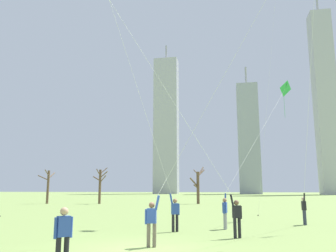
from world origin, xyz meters
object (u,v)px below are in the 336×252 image
(kite_flyer_foreground_left_yellow, at_px, (217,183))
(kite_flyer_foreground_right_teal, at_px, (307,149))
(kite_flyer_midfield_right_purple, at_px, (155,148))
(bystander_far_off_by_trees, at_px, (63,235))
(kite_flyer_midfield_left_red, at_px, (203,125))
(bare_tree_leftmost, at_px, (48,185))
(kite_flyer_midfield_center_green, at_px, (241,180))
(bare_tree_left_of_center, at_px, (100,184))
(bare_tree_rightmost, at_px, (198,185))

(kite_flyer_foreground_left_yellow, bearing_deg, kite_flyer_foreground_right_teal, 47.44)
(kite_flyer_midfield_right_purple, bearing_deg, bystander_far_off_by_trees, -95.04)
(kite_flyer_midfield_left_red, distance_m, bare_tree_leftmost, 41.44)
(kite_flyer_foreground_left_yellow, distance_m, bystander_far_off_by_trees, 7.80)
(kite_flyer_foreground_right_teal, bearing_deg, kite_flyer_midfield_left_red, -125.57)
(kite_flyer_midfield_center_green, bearing_deg, kite_flyer_foreground_left_yellow, -102.79)
(kite_flyer_midfield_left_red, bearing_deg, bystander_far_off_by_trees, -127.48)
(kite_flyer_midfield_left_red, bearing_deg, bare_tree_left_of_center, 117.20)
(bare_tree_rightmost, bearing_deg, bystander_far_off_by_trees, -89.70)
(bystander_far_off_by_trees, xyz_separation_m, bare_tree_left_of_center, (-14.03, 38.49, 1.84))
(kite_flyer_midfield_right_purple, bearing_deg, bare_tree_left_of_center, 115.82)
(kite_flyer_foreground_right_teal, distance_m, kite_flyer_midfield_left_red, 9.31)
(bare_tree_left_of_center, bearing_deg, kite_flyer_foreground_right_teal, -49.11)
(kite_flyer_midfield_center_green, relative_size, bare_tree_leftmost, 2.16)
(kite_flyer_midfield_center_green, xyz_separation_m, kite_flyer_midfield_left_red, (-1.56, -7.16, 1.98))
(bare_tree_rightmost, xyz_separation_m, bare_tree_leftmost, (-21.35, -3.22, -0.01))
(kite_flyer_foreground_right_teal, height_order, kite_flyer_midfield_left_red, kite_flyer_midfield_left_red)
(kite_flyer_midfield_right_purple, distance_m, bare_tree_rightmost, 32.71)
(bare_tree_left_of_center, relative_size, bare_tree_leftmost, 1.08)
(kite_flyer_foreground_left_yellow, height_order, bare_tree_rightmost, kite_flyer_foreground_left_yellow)
(kite_flyer_foreground_left_yellow, xyz_separation_m, bare_tree_leftmost, (-25.42, 30.85, 0.29))
(kite_flyer_foreground_right_teal, bearing_deg, bare_tree_rightmost, 107.58)
(kite_flyer_midfield_center_green, relative_size, bare_tree_rightmost, 1.96)
(kite_flyer_foreground_right_teal, distance_m, kite_flyer_foreground_left_yellow, 7.66)
(kite_flyer_midfield_center_green, bearing_deg, bare_tree_rightmost, 100.18)
(kite_flyer_midfield_center_green, height_order, bare_tree_left_of_center, kite_flyer_midfield_center_green)
(kite_flyer_midfield_left_red, distance_m, kite_flyer_foreground_left_yellow, 3.13)
(kite_flyer_midfield_right_purple, distance_m, bystander_far_off_by_trees, 8.70)
(kite_flyer_midfield_center_green, distance_m, bare_tree_rightmost, 29.51)
(bare_tree_rightmost, bearing_deg, kite_flyer_midfield_right_purple, -88.39)
(kite_flyer_midfield_right_purple, xyz_separation_m, bystander_far_off_by_trees, (-0.71, -8.04, -3.25))
(bare_tree_leftmost, bearing_deg, kite_flyer_midfield_left_red, -52.84)
(kite_flyer_midfield_left_red, relative_size, bystander_far_off_by_trees, 13.03)
(kite_flyer_midfield_center_green, height_order, kite_flyer_foreground_right_teal, kite_flyer_foreground_right_teal)
(bare_tree_left_of_center, xyz_separation_m, bare_tree_leftmost, (-7.53, -1.02, -0.11))
(kite_flyer_foreground_right_teal, distance_m, bare_tree_left_of_center, 35.00)
(bare_tree_rightmost, bearing_deg, bare_tree_left_of_center, -170.93)
(bare_tree_left_of_center, bearing_deg, kite_flyer_midfield_left_red, -62.80)
(kite_flyer_midfield_right_purple, height_order, bare_tree_rightmost, kite_flyer_midfield_right_purple)
(kite_flyer_foreground_right_teal, distance_m, bare_tree_rightmost, 30.09)
(bystander_far_off_by_trees, height_order, bare_tree_leftmost, bare_tree_leftmost)
(bystander_far_off_by_trees, xyz_separation_m, bare_tree_rightmost, (-0.21, 40.70, 1.74))
(kite_flyer_foreground_right_teal, bearing_deg, bare_tree_left_of_center, 130.89)
(kite_flyer_midfield_left_red, distance_m, bystander_far_off_by_trees, 6.76)
(bystander_far_off_by_trees, distance_m, bare_tree_leftmost, 43.27)
(kite_flyer_foreground_left_yellow, distance_m, bare_tree_leftmost, 39.98)
(kite_flyer_foreground_right_teal, xyz_separation_m, bare_tree_left_of_center, (-22.89, 26.43, -1.63))
(kite_flyer_midfield_right_purple, bearing_deg, kite_flyer_foreground_left_yellow, -24.16)
(bystander_far_off_by_trees, height_order, bare_tree_rightmost, bare_tree_rightmost)
(kite_flyer_midfield_right_purple, bearing_deg, kite_flyer_foreground_right_teal, 26.29)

